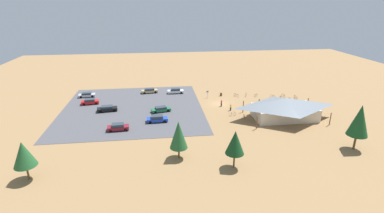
{
  "coord_description": "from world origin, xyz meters",
  "views": [
    {
      "loc": [
        15.95,
        68.94,
        25.34
      ],
      "look_at": [
        7.74,
        4.35,
        1.2
      ],
      "focal_mm": 26.91,
      "sensor_mm": 36.0,
      "label": 1
    }
  ],
  "objects_px": {
    "bicycle_orange_near_sign": "(297,99)",
    "bike_pavilion": "(285,107)",
    "lot_sign": "(207,93)",
    "car_green_end_stall": "(161,109)",
    "visitor_near_lot": "(259,102)",
    "car_silver_back_corner": "(87,95)",
    "car_red_front_row": "(90,101)",
    "pine_west": "(23,154)",
    "car_white_by_curb": "(176,91)",
    "car_blue_inner_stall": "(157,119)",
    "bicycle_teal_edge_south": "(280,98)",
    "bicycle_green_back_row": "(244,116)",
    "pine_east": "(235,142)",
    "bicycle_white_trailside": "(289,99)",
    "visitor_crossing_yard": "(221,103)",
    "bicycle_purple_by_bin": "(273,96)",
    "bicycle_red_yard_right": "(283,96)",
    "bicycle_black_yard_left": "(246,95)",
    "bicycle_blue_yard_front": "(256,95)",
    "bicycle_yellow_lone_east": "(295,97)",
    "trash_bin": "(221,94)",
    "car_tan_far_end": "(150,91)",
    "car_black_near_entry": "(107,109)",
    "bicycle_blue_yard_center": "(236,95)",
    "bicycle_silver_lone_west": "(233,114)",
    "pine_midwest": "(179,135)",
    "pine_far_east": "(360,120)",
    "visitor_by_pavilion": "(231,107)"
  },
  "relations": [
    {
      "from": "bicycle_yellow_lone_east",
      "to": "bicycle_orange_near_sign",
      "type": "relative_size",
      "value": 1.15
    },
    {
      "from": "lot_sign",
      "to": "car_green_end_stall",
      "type": "height_order",
      "value": "lot_sign"
    },
    {
      "from": "trash_bin",
      "to": "bicycle_silver_lone_west",
      "type": "bearing_deg",
      "value": 87.68
    },
    {
      "from": "visitor_crossing_yard",
      "to": "lot_sign",
      "type": "bearing_deg",
      "value": -70.63
    },
    {
      "from": "bike_pavilion",
      "to": "bicycle_silver_lone_west",
      "type": "bearing_deg",
      "value": -14.69
    },
    {
      "from": "pine_east",
      "to": "bicycle_white_trailside",
      "type": "relative_size",
      "value": 3.73
    },
    {
      "from": "bicycle_blue_yard_center",
      "to": "car_tan_far_end",
      "type": "relative_size",
      "value": 0.32
    },
    {
      "from": "bicycle_green_back_row",
      "to": "visitor_near_lot",
      "type": "bearing_deg",
      "value": -128.86
    },
    {
      "from": "car_tan_far_end",
      "to": "lot_sign",
      "type": "bearing_deg",
      "value": 157.02
    },
    {
      "from": "bicycle_orange_near_sign",
      "to": "bike_pavilion",
      "type": "bearing_deg",
      "value": 52.05
    },
    {
      "from": "pine_west",
      "to": "bicycle_purple_by_bin",
      "type": "bearing_deg",
      "value": -147.73
    },
    {
      "from": "bicycle_blue_yard_center",
      "to": "car_green_end_stall",
      "type": "height_order",
      "value": "car_green_end_stall"
    },
    {
      "from": "car_silver_back_corner",
      "to": "car_green_end_stall",
      "type": "bearing_deg",
      "value": 145.43
    },
    {
      "from": "car_tan_far_end",
      "to": "car_white_by_curb",
      "type": "distance_m",
      "value": 7.56
    },
    {
      "from": "bicycle_blue_yard_front",
      "to": "bicycle_silver_lone_west",
      "type": "bearing_deg",
      "value": 52.06
    },
    {
      "from": "car_green_end_stall",
      "to": "car_white_by_curb",
      "type": "bearing_deg",
      "value": -107.81
    },
    {
      "from": "car_red_front_row",
      "to": "pine_west",
      "type": "bearing_deg",
      "value": 85.86
    },
    {
      "from": "pine_west",
      "to": "bicycle_purple_by_bin",
      "type": "height_order",
      "value": "pine_west"
    },
    {
      "from": "car_green_end_stall",
      "to": "bicycle_yellow_lone_east",
      "type": "bearing_deg",
      "value": -171.67
    },
    {
      "from": "bicycle_black_yard_left",
      "to": "car_red_front_row",
      "type": "bearing_deg",
      "value": 1.89
    },
    {
      "from": "pine_far_east",
      "to": "bicycle_yellow_lone_east",
      "type": "xyz_separation_m",
      "value": [
        -2.59,
        -28.28,
        -5.2
      ]
    },
    {
      "from": "pine_far_east",
      "to": "visitor_near_lot",
      "type": "height_order",
      "value": "pine_far_east"
    },
    {
      "from": "bicycle_red_yard_right",
      "to": "car_tan_far_end",
      "type": "distance_m",
      "value": 37.91
    },
    {
      "from": "visitor_near_lot",
      "to": "lot_sign",
      "type": "bearing_deg",
      "value": -30.33
    },
    {
      "from": "bicycle_black_yard_left",
      "to": "visitor_crossing_yard",
      "type": "xyz_separation_m",
      "value": [
        8.7,
        7.19,
        0.53
      ]
    },
    {
      "from": "car_black_near_entry",
      "to": "visitor_crossing_yard",
      "type": "bearing_deg",
      "value": -179.99
    },
    {
      "from": "bicycle_red_yard_right",
      "to": "bicycle_black_yard_left",
      "type": "xyz_separation_m",
      "value": [
        10.05,
        -2.14,
        -0.0
      ]
    },
    {
      "from": "bicycle_blue_yard_front",
      "to": "bicycle_purple_by_bin",
      "type": "xyz_separation_m",
      "value": [
        -4.4,
        1.26,
        -0.01
      ]
    },
    {
      "from": "bicycle_blue_yard_front",
      "to": "bicycle_green_back_row",
      "type": "bearing_deg",
      "value": 61.84
    },
    {
      "from": "bicycle_yellow_lone_east",
      "to": "bicycle_blue_yard_center",
      "type": "relative_size",
      "value": 1.18
    },
    {
      "from": "pine_far_east",
      "to": "bicycle_black_yard_left",
      "type": "height_order",
      "value": "pine_far_east"
    },
    {
      "from": "lot_sign",
      "to": "bicycle_purple_by_bin",
      "type": "distance_m",
      "value": 18.19
    },
    {
      "from": "bicycle_teal_edge_south",
      "to": "car_green_end_stall",
      "type": "distance_m",
      "value": 32.74
    },
    {
      "from": "trash_bin",
      "to": "bicycle_blue_yard_center",
      "type": "bearing_deg",
      "value": 164.62
    },
    {
      "from": "pine_east",
      "to": "bicycle_red_yard_right",
      "type": "xyz_separation_m",
      "value": [
        -23.02,
        -33.06,
        -4.05
      ]
    },
    {
      "from": "pine_midwest",
      "to": "bicycle_green_back_row",
      "type": "bearing_deg",
      "value": -135.99
    },
    {
      "from": "trash_bin",
      "to": "bicycle_orange_near_sign",
      "type": "height_order",
      "value": "trash_bin"
    },
    {
      "from": "trash_bin",
      "to": "car_tan_far_end",
      "type": "bearing_deg",
      "value": -14.52
    },
    {
      "from": "bicycle_blue_yard_center",
      "to": "car_silver_back_corner",
      "type": "height_order",
      "value": "car_silver_back_corner"
    },
    {
      "from": "pine_west",
      "to": "car_green_end_stall",
      "type": "height_order",
      "value": "pine_west"
    },
    {
      "from": "visitor_near_lot",
      "to": "car_black_near_entry",
      "type": "bearing_deg",
      "value": -0.51
    },
    {
      "from": "car_white_by_curb",
      "to": "car_blue_inner_stall",
      "type": "bearing_deg",
      "value": 74.69
    },
    {
      "from": "bike_pavilion",
      "to": "bicycle_teal_edge_south",
      "type": "xyz_separation_m",
      "value": [
        -4.59,
        -12.85,
        -2.39
      ]
    },
    {
      "from": "bicycle_red_yard_right",
      "to": "bicycle_blue_yard_front",
      "type": "bearing_deg",
      "value": -10.01
    },
    {
      "from": "bicycle_silver_lone_west",
      "to": "bicycle_blue_yard_center",
      "type": "height_order",
      "value": "bicycle_silver_lone_west"
    },
    {
      "from": "bicycle_silver_lone_west",
      "to": "visitor_by_pavilion",
      "type": "bearing_deg",
      "value": -96.76
    },
    {
      "from": "bike_pavilion",
      "to": "bicycle_purple_by_bin",
      "type": "height_order",
      "value": "bike_pavilion"
    },
    {
      "from": "bicycle_red_yard_right",
      "to": "bicycle_orange_near_sign",
      "type": "height_order",
      "value": "bicycle_red_yard_right"
    },
    {
      "from": "pine_east",
      "to": "bicycle_red_yard_right",
      "type": "height_order",
      "value": "pine_east"
    },
    {
      "from": "bicycle_red_yard_right",
      "to": "bicycle_blue_yard_center",
      "type": "xyz_separation_m",
      "value": [
        12.86,
        -2.15,
        0.01
      ]
    }
  ]
}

